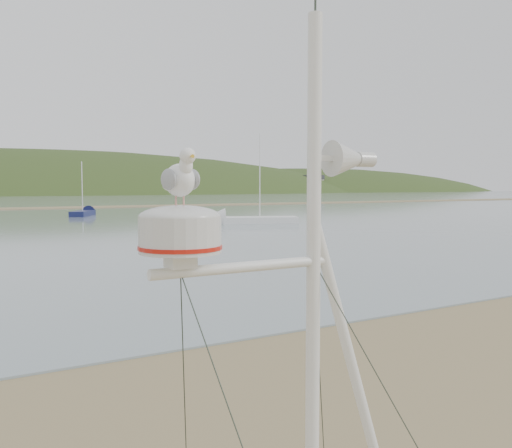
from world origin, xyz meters
TOP-DOWN VIEW (x-y plane):
  - mast_rig at (0.72, -1.68)m, footprint 2.22×2.37m
  - sailboat_white_near at (17.96, 32.16)m, footprint 7.82×4.59m
  - sailboat_blue_far at (11.01, 50.07)m, footprint 3.93×5.65m

SIDE VIEW (x-z plane):
  - sailboat_white_near at x=17.96m, z-range -3.50..4.10m
  - sailboat_blue_far at x=11.01m, z-range -2.54..3.15m
  - mast_rig at x=0.72m, z-range -1.30..3.72m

